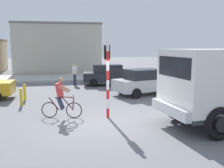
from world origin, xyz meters
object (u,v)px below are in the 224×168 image
object	(u,v)px
car_red_near	(109,75)
car_white_mid	(145,82)
bollard_far	(25,92)
pedestrian_near_kerb	(75,74)
traffic_light_pole	(107,69)
cyclist	(61,98)
bollard_near	(21,97)

from	to	relation	value
car_red_near	car_white_mid	distance (m)	4.60
car_white_mid	bollard_far	size ratio (longest dim) A/B	4.80
car_white_mid	pedestrian_near_kerb	size ratio (longest dim) A/B	2.67
car_white_mid	traffic_light_pole	bearing A→B (deg)	-124.32
cyclist	pedestrian_near_kerb	distance (m)	9.47
cyclist	bollard_far	world-z (taller)	cyclist
cyclist	traffic_light_pole	bearing A→B (deg)	-6.74
car_white_mid	pedestrian_near_kerb	xyz separation A→B (m)	(-4.08, 4.89, 0.03)
cyclist	traffic_light_pole	size ratio (longest dim) A/B	0.54
bollard_near	bollard_far	distance (m)	1.40
pedestrian_near_kerb	cyclist	bearing A→B (deg)	-96.67
bollard_far	bollard_near	bearing A→B (deg)	-90.00
pedestrian_near_kerb	car_white_mid	bearing A→B (deg)	-50.17
car_red_near	bollard_far	xyz separation A→B (m)	(-5.68, -4.75, -0.37)
cyclist	traffic_light_pole	xyz separation A→B (m)	(1.94, -0.23, 1.20)
cyclist	bollard_near	distance (m)	3.40
cyclist	car_white_mid	distance (m)	6.87
traffic_light_pole	car_white_mid	xyz separation A→B (m)	(3.24, 4.75, -1.25)
traffic_light_pole	car_white_mid	world-z (taller)	traffic_light_pole
traffic_light_pole	car_white_mid	size ratio (longest dim) A/B	0.74
cyclist	car_red_near	xyz separation A→B (m)	(3.70, 8.88, -0.05)
cyclist	pedestrian_near_kerb	bearing A→B (deg)	83.33
bollard_far	car_white_mid	bearing A→B (deg)	3.14
car_red_near	pedestrian_near_kerb	distance (m)	2.65
traffic_light_pole	bollard_far	bearing A→B (deg)	131.95
cyclist	bollard_near	world-z (taller)	cyclist
car_white_mid	bollard_near	bearing A→B (deg)	-165.94
car_red_near	bollard_far	world-z (taller)	car_red_near
car_red_near	cyclist	bearing A→B (deg)	-112.62
bollard_near	cyclist	bearing A→B (deg)	-54.03
traffic_light_pole	car_red_near	size ratio (longest dim) A/B	0.77
traffic_light_pole	pedestrian_near_kerb	distance (m)	9.75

